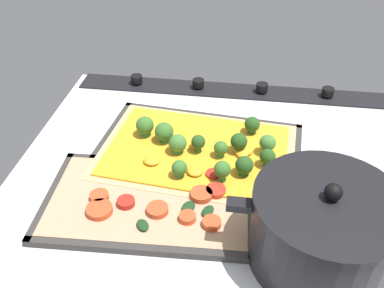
{
  "coord_description": "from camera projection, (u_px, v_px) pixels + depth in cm",
  "views": [
    {
      "loc": [
        -3.0,
        57.45,
        50.98
      ],
      "look_at": [
        4.97,
        -0.55,
        6.51
      ],
      "focal_mm": 39.02,
      "sensor_mm": 36.0,
      "label": 1
    }
  ],
  "objects": [
    {
      "name": "baking_tray_front",
      "position": [
        197.0,
        155.0,
        0.81
      ],
      "size": [
        41.55,
        31.57,
        1.3
      ],
      "color": "#33302D",
      "rests_on": "ground_plane"
    },
    {
      "name": "broccoli_pizza",
      "position": [
        200.0,
        150.0,
        0.8
      ],
      "size": [
        38.93,
        28.95,
        5.55
      ],
      "color": "tan",
      "rests_on": "baking_tray_front"
    },
    {
      "name": "cooking_pot",
      "position": [
        323.0,
        229.0,
        0.59
      ],
      "size": [
        27.56,
        20.76,
        14.4
      ],
      "color": "black",
      "rests_on": "ground_plane"
    },
    {
      "name": "baking_tray_back",
      "position": [
        150.0,
        203.0,
        0.71
      ],
      "size": [
        36.18,
        23.14,
        1.3
      ],
      "color": "#33302D",
      "rests_on": "ground_plane"
    },
    {
      "name": "stove_control_panel",
      "position": [
        230.0,
        89.0,
        1.01
      ],
      "size": [
        73.51,
        7.0,
        2.6
      ],
      "color": "black",
      "rests_on": "ground_plane"
    },
    {
      "name": "veggie_pizza_back",
      "position": [
        152.0,
        201.0,
        0.7
      ],
      "size": [
        33.68,
        20.63,
        1.9
      ],
      "color": "tan",
      "rests_on": "baking_tray_back"
    },
    {
      "name": "ground_plane",
      "position": [
        218.0,
        182.0,
        0.77
      ],
      "size": [
        76.57,
        69.46,
        3.0
      ],
      "primitive_type": "cube",
      "color": "silver"
    }
  ]
}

